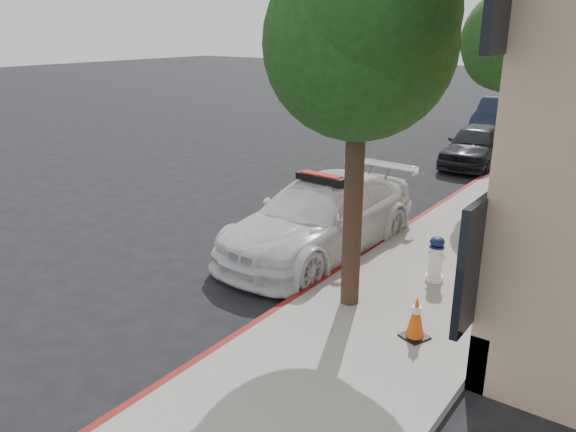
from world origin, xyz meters
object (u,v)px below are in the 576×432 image
(parked_car_far, at_px, (499,116))
(fire_hydrant, at_px, (436,259))
(police_car, at_px, (321,217))
(parked_car_mid, at_px, (476,145))
(traffic_cone, at_px, (416,317))

(parked_car_far, relative_size, fire_hydrant, 5.54)
(police_car, xyz_separation_m, fire_hydrant, (2.62, -0.29, -0.20))
(police_car, xyz_separation_m, parked_car_far, (-1.07, 16.11, -0.00))
(police_car, height_order, parked_car_mid, police_car)
(parked_car_mid, bearing_deg, traffic_cone, -79.26)
(parked_car_far, relative_size, traffic_cone, 6.90)
(police_car, bearing_deg, traffic_cone, -34.10)
(traffic_cone, bearing_deg, police_car, 143.50)
(parked_car_far, bearing_deg, fire_hydrant, -83.93)
(parked_car_mid, xyz_separation_m, parked_car_far, (-1.17, 6.57, 0.06))
(police_car, distance_m, parked_car_mid, 9.54)
(parked_car_far, xyz_separation_m, traffic_cone, (4.21, -18.43, -0.28))
(police_car, height_order, parked_car_far, police_car)
(police_car, distance_m, traffic_cone, 3.91)
(parked_car_mid, height_order, traffic_cone, parked_car_mid)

